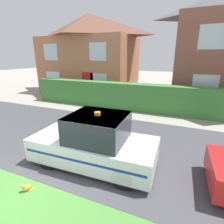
% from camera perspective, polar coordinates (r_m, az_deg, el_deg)
% --- Properties ---
extents(ground_plane, '(80.00, 80.00, 0.00)m').
position_cam_1_polar(ground_plane, '(5.23, -28.33, -23.65)').
color(ground_plane, gray).
extents(road_strip, '(28.00, 5.76, 0.01)m').
position_cam_1_polar(road_strip, '(7.44, -7.01, -8.55)').
color(road_strip, '#424247').
rests_on(road_strip, ground).
extents(lawn_verge, '(28.00, 2.16, 0.01)m').
position_cam_1_polar(lawn_verge, '(5.05, -32.54, -26.00)').
color(lawn_verge, '#478438').
rests_on(lawn_verge, ground).
extents(garden_hedge, '(15.55, 0.86, 1.67)m').
position_cam_1_polar(garden_hedge, '(11.06, 9.70, 4.66)').
color(garden_hedge, '#3D7F38').
rests_on(garden_hedge, ground).
extents(police_car, '(3.91, 1.84, 1.74)m').
position_cam_1_polar(police_car, '(5.49, -5.69, -9.92)').
color(police_car, black).
rests_on(police_car, road_strip).
extents(cat, '(0.21, 0.26, 0.25)m').
position_cam_1_polar(cat, '(5.30, -26.23, -21.24)').
color(cat, orange).
rests_on(cat, ground).
extents(house_left, '(8.47, 5.63, 6.90)m').
position_cam_1_polar(house_left, '(17.21, -7.27, 18.34)').
color(house_left, '#A86B4C').
rests_on(house_left, ground).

